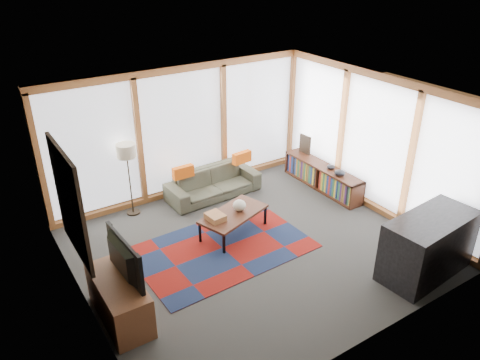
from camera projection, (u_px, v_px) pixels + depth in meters
ground at (253, 247)px, 7.88m from camera, size 5.50×5.50×0.00m
room_envelope at (259, 146)px, 7.85m from camera, size 5.52×5.02×2.62m
rug at (222, 248)px, 7.85m from camera, size 2.90×1.91×0.01m
sofa at (213, 183)px, 9.39m from camera, size 1.92×0.80×0.55m
pillow_left at (183, 172)px, 8.95m from camera, size 0.42×0.13×0.23m
pillow_right at (242, 157)px, 9.56m from camera, size 0.43×0.17×0.23m
floor_lamp at (130, 180)px, 8.57m from camera, size 0.36×0.36×1.41m
coffee_table at (234, 223)px, 8.18m from camera, size 1.36×0.97×0.41m
book_stack at (215, 217)px, 7.86m from camera, size 0.29×0.35×0.11m
vase at (239, 205)px, 8.12m from camera, size 0.28×0.28×0.20m
bookshelf at (322, 177)px, 9.70m from camera, size 0.37×2.03×0.51m
bowl_a at (340, 173)px, 9.16m from camera, size 0.26×0.26×0.11m
bowl_b at (331, 167)px, 9.44m from camera, size 0.20×0.20×0.08m
shelf_picture at (305, 144)px, 10.09m from camera, size 0.06×0.31×0.40m
tv_console at (119, 300)px, 6.26m from camera, size 0.52×1.24×0.62m
television at (117, 260)px, 6.04m from camera, size 0.19×1.03×0.59m
bar_counter at (428, 246)px, 7.07m from camera, size 1.59×0.84×0.97m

